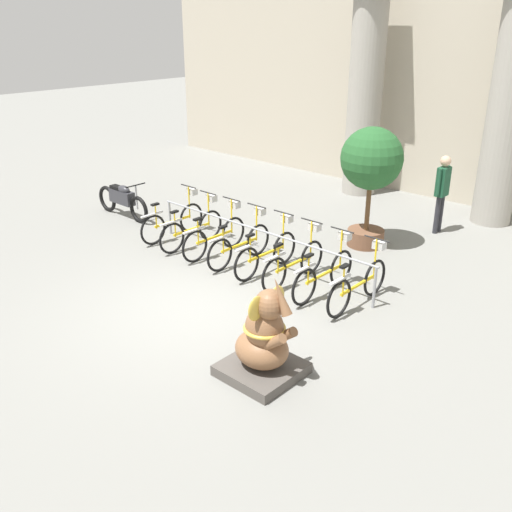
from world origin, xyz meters
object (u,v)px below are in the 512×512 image
at_px(bicycle_5, 295,262).
at_px(potted_tree, 371,166).
at_px(bicycle_3, 241,243).
at_px(person_pedestrian, 442,187).
at_px(elephant_statue, 264,342).
at_px(bicycle_7, 359,283).
at_px(motorcycle, 122,199).
at_px(bicycle_6, 325,272).
at_px(bicycle_4, 268,252).
at_px(bicycle_2, 216,235).
at_px(bicycle_0, 174,220).
at_px(bicycle_1, 193,228).

bearing_deg(bicycle_5, potted_tree, 90.79).
distance_m(bicycle_3, person_pedestrian, 4.77).
bearing_deg(bicycle_3, elephant_statue, -41.67).
height_order(bicycle_7, person_pedestrian, person_pedestrian).
height_order(motorcycle, person_pedestrian, person_pedestrian).
bearing_deg(person_pedestrian, elephant_statue, -83.22).
xyz_separation_m(bicycle_5, bicycle_6, (0.68, -0.02, 0.00)).
xyz_separation_m(bicycle_7, motorcycle, (-6.76, 0.06, 0.04)).
xyz_separation_m(bicycle_4, bicycle_7, (2.04, 0.00, 0.00)).
xyz_separation_m(bicycle_2, bicycle_4, (1.36, 0.04, 0.00)).
height_order(bicycle_2, bicycle_6, same).
distance_m(bicycle_0, bicycle_3, 2.04).
height_order(bicycle_4, motorcycle, bicycle_4).
bearing_deg(bicycle_6, bicycle_5, 178.45).
bearing_deg(bicycle_7, bicycle_3, -179.50).
distance_m(bicycle_5, bicycle_6, 0.68).
relative_size(bicycle_6, bicycle_7, 1.00).
xyz_separation_m(bicycle_0, bicycle_6, (4.09, -0.02, 0.00)).
bearing_deg(potted_tree, bicycle_0, -144.05).
xyz_separation_m(bicycle_3, person_pedestrian, (2.10, 4.24, 0.65)).
distance_m(bicycle_4, elephant_statue, 3.44).
bearing_deg(bicycle_2, bicycle_7, 0.77).
height_order(bicycle_2, potted_tree, potted_tree).
bearing_deg(bicycle_6, person_pedestrian, 89.26).
relative_size(elephant_statue, potted_tree, 0.62).
bearing_deg(bicycle_4, person_pedestrian, 71.41).
distance_m(bicycle_1, bicycle_3, 1.36).
height_order(bicycle_0, bicycle_5, same).
relative_size(bicycle_7, elephant_statue, 1.13).
relative_size(bicycle_2, bicycle_7, 1.00).
distance_m(bicycle_1, bicycle_7, 4.09).
relative_size(bicycle_2, elephant_statue, 1.13).
xyz_separation_m(bicycle_0, bicycle_7, (4.77, 0.01, 0.00)).
bearing_deg(bicycle_0, bicycle_6, -0.32).
xyz_separation_m(bicycle_0, bicycle_2, (1.36, -0.04, 0.00)).
bearing_deg(bicycle_2, bicycle_0, 178.50).
bearing_deg(potted_tree, bicycle_5, -89.21).
distance_m(bicycle_3, bicycle_7, 2.72).
relative_size(bicycle_0, bicycle_6, 1.00).
bearing_deg(bicycle_5, motorcycle, 179.25).
bearing_deg(bicycle_7, bicycle_2, -179.23).
bearing_deg(bicycle_3, bicycle_5, 0.37).
bearing_deg(bicycle_6, bicycle_4, 178.65).
height_order(bicycle_1, elephant_statue, elephant_statue).
distance_m(bicycle_0, bicycle_6, 4.09).
xyz_separation_m(bicycle_2, bicycle_3, (0.68, 0.02, 0.00)).
distance_m(bicycle_6, bicycle_7, 0.68).
relative_size(bicycle_3, bicycle_6, 1.00).
distance_m(bicycle_2, person_pedestrian, 5.13).
bearing_deg(bicycle_1, elephant_statue, -30.87).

